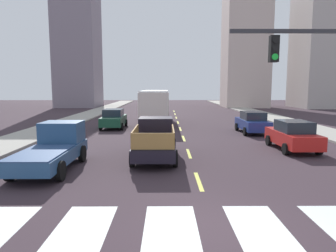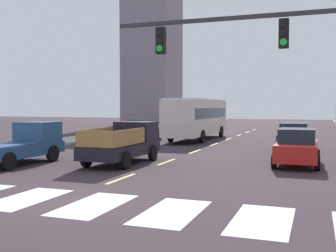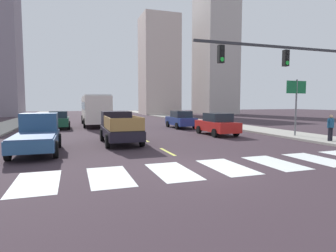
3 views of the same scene
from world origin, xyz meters
The scene contains 26 objects.
ground_plane centered at (0.00, 0.00, 0.00)m, with size 160.00×160.00×0.00m, color #362930.
sidewalk_right centered at (11.38, 18.00, 0.07)m, with size 3.36×110.00×0.15m, color #9D998F.
crosswalk_stripe_1 centered at (-5.75, 0.00, 0.00)m, with size 1.40×2.94×0.01m, color silver.
crosswalk_stripe_2 centered at (-3.45, 0.00, 0.00)m, with size 1.40×2.94×0.01m, color silver.
crosswalk_stripe_3 centered at (-1.15, 0.00, 0.00)m, with size 1.40×2.94×0.01m, color silver.
crosswalk_stripe_4 centered at (1.15, 0.00, 0.00)m, with size 1.40×2.94×0.01m, color silver.
crosswalk_stripe_5 centered at (3.45, 0.00, 0.00)m, with size 1.40×2.94×0.01m, color silver.
crosswalk_stripe_6 centered at (5.75, 0.00, 0.00)m, with size 1.40×2.94×0.01m, color silver.
lane_dash_0 centered at (0.00, 4.00, 0.00)m, with size 0.16×2.40×0.01m, color #D2D451.
lane_dash_1 centered at (0.00, 9.00, 0.00)m, with size 0.16×2.40×0.01m, color #D2D451.
lane_dash_2 centered at (0.00, 14.00, 0.00)m, with size 0.16×2.40×0.01m, color #D2D451.
lane_dash_3 centered at (0.00, 19.00, 0.00)m, with size 0.16×2.40×0.01m, color #D2D451.
lane_dash_4 centered at (0.00, 24.00, 0.00)m, with size 0.16×2.40×0.01m, color #D2D451.
lane_dash_5 centered at (0.00, 29.00, 0.00)m, with size 0.16×2.40×0.01m, color #D2D451.
lane_dash_6 centered at (0.00, 34.00, 0.00)m, with size 0.16×2.40×0.01m, color #D2D451.
lane_dash_7 centered at (0.00, 39.00, 0.00)m, with size 0.16×2.40×0.01m, color #D2D451.
pickup_stakebed centered at (-1.83, 8.13, 0.94)m, with size 2.18×5.20×1.96m.
pickup_dark centered at (-6.35, 6.13, 0.92)m, with size 2.18×5.20×1.96m.
city_bus centered at (-2.28, 22.48, 1.95)m, with size 2.72×10.80×3.32m.
sedan_far centered at (-5.90, 19.52, 0.86)m, with size 2.02×4.40×1.72m.
sedan_near_left centered at (5.63, 16.55, 0.86)m, with size 2.02×4.40×1.72m.
sedan_near_right centered at (6.10, 9.93, 0.86)m, with size 2.02×4.40×1.72m.
traffic_signal_gantry centered at (7.18, 2.48, 4.22)m, with size 9.63×0.27×6.00m.
direction_sign_green centered at (10.70, 6.67, 3.03)m, with size 1.70×0.12×4.20m.
pedestrian_waiting centered at (10.61, 3.62, 1.12)m, with size 0.53×0.34×1.64m.
block_mid_left centered at (13.21, 48.97, 10.42)m, with size 7.62×7.25×20.84m, color beige.
Camera 3 is at (-4.58, -9.63, 2.54)m, focal length 30.03 mm.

